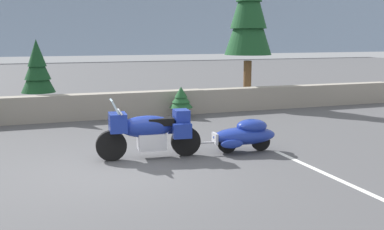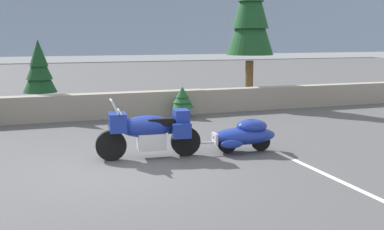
% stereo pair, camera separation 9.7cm
% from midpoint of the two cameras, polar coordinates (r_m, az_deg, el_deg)
% --- Properties ---
extents(ground_plane, '(80.00, 80.00, 0.00)m').
position_cam_midpoint_polar(ground_plane, '(9.51, -8.26, -6.66)').
color(ground_plane, '#4C4C4F').
extents(stone_guard_wall, '(24.00, 0.59, 0.89)m').
position_cam_midpoint_polar(stone_guard_wall, '(15.30, -15.01, 0.93)').
color(stone_guard_wall, gray).
rests_on(stone_guard_wall, ground).
extents(distant_ridgeline, '(240.00, 80.00, 16.00)m').
position_cam_midpoint_polar(distant_ridgeline, '(105.25, -18.81, 12.05)').
color(distant_ridgeline, '#7F93AD').
rests_on(distant_ridgeline, ground).
extents(touring_motorcycle, '(2.31, 0.86, 1.33)m').
position_cam_midpoint_polar(touring_motorcycle, '(10.20, -5.07, -1.88)').
color(touring_motorcycle, black).
rests_on(touring_motorcycle, ground).
extents(car_shaped_trailer, '(2.22, 0.85, 0.76)m').
position_cam_midpoint_polar(car_shaped_trailer, '(10.82, 6.72, -2.38)').
color(car_shaped_trailer, black).
rests_on(car_shaped_trailer, ground).
extents(pine_tree_tall, '(1.79, 1.79, 5.96)m').
position_cam_midpoint_polar(pine_tree_tall, '(18.06, 7.35, 12.99)').
color(pine_tree_tall, brown).
rests_on(pine_tree_tall, ground).
extents(pine_tree_secondary, '(1.09, 1.09, 2.56)m').
position_cam_midpoint_polar(pine_tree_secondary, '(15.97, -18.04, 5.40)').
color(pine_tree_secondary, brown).
rests_on(pine_tree_secondary, ground).
extents(pine_sapling_farther, '(0.77, 0.77, 1.02)m').
position_cam_midpoint_polar(pine_sapling_farther, '(15.27, -1.01, 2.06)').
color(pine_sapling_farther, brown).
rests_on(pine_sapling_farther, ground).
extents(parking_stripe_marker, '(0.12, 3.60, 0.01)m').
position_cam_midpoint_polar(parking_stripe_marker, '(9.58, 15.88, -6.79)').
color(parking_stripe_marker, silver).
rests_on(parking_stripe_marker, ground).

